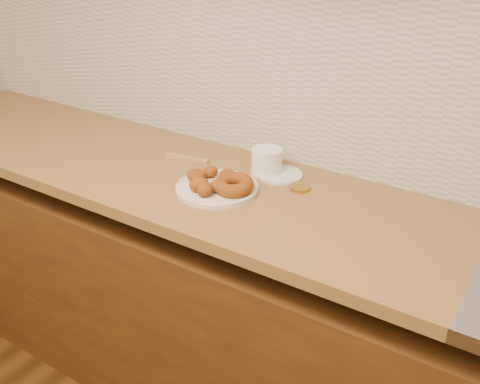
% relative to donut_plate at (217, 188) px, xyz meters
% --- Properties ---
extents(wall_back, '(4.00, 0.02, 2.70)m').
position_rel_donut_plate_xyz_m(wall_back, '(0.29, 0.35, 0.44)').
color(wall_back, '#BFAC92').
rests_on(wall_back, ground).
extents(base_cabinet, '(3.60, 0.60, 0.77)m').
position_rel_donut_plate_xyz_m(base_cabinet, '(0.29, 0.04, -0.52)').
color(base_cabinet, '#563210').
rests_on(base_cabinet, floor).
extents(butcher_block, '(2.30, 0.62, 0.04)m').
position_rel_donut_plate_xyz_m(butcher_block, '(-0.36, 0.04, -0.03)').
color(butcher_block, olive).
rests_on(butcher_block, base_cabinet).
extents(backsplash, '(3.60, 0.02, 0.60)m').
position_rel_donut_plate_xyz_m(backsplash, '(0.29, 0.34, 0.29)').
color(backsplash, beige).
rests_on(backsplash, wall_back).
extents(donut_plate, '(0.26, 0.26, 0.01)m').
position_rel_donut_plate_xyz_m(donut_plate, '(0.00, 0.00, 0.00)').
color(donut_plate, beige).
rests_on(donut_plate, butcher_block).
extents(ring_donut, '(0.14, 0.14, 0.06)m').
position_rel_donut_plate_xyz_m(ring_donut, '(0.06, 0.00, 0.03)').
color(ring_donut, brown).
rests_on(ring_donut, donut_plate).
extents(fried_dough_chunks, '(0.19, 0.20, 0.04)m').
position_rel_donut_plate_xyz_m(fried_dough_chunks, '(-0.02, -0.02, 0.03)').
color(fried_dough_chunks, brown).
rests_on(fried_dough_chunks, donut_plate).
extents(plastic_tub, '(0.14, 0.14, 0.09)m').
position_rel_donut_plate_xyz_m(plastic_tub, '(0.06, 0.20, 0.04)').
color(plastic_tub, white).
rests_on(plastic_tub, butcher_block).
extents(tub_lid, '(0.19, 0.19, 0.01)m').
position_rel_donut_plate_xyz_m(tub_lid, '(0.11, 0.20, -0.00)').
color(tub_lid, silver).
rests_on(tub_lid, butcher_block).
extents(brass_jar_lid, '(0.08, 0.08, 0.01)m').
position_rel_donut_plate_xyz_m(brass_jar_lid, '(0.22, 0.15, -0.00)').
color(brass_jar_lid, '#BC8431').
rests_on(brass_jar_lid, butcher_block).
extents(wooden_utensil, '(0.17, 0.05, 0.01)m').
position_rel_donut_plate_xyz_m(wooden_utensil, '(-0.23, 0.14, -0.00)').
color(wooden_utensil, '#9E784A').
rests_on(wooden_utensil, butcher_block).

